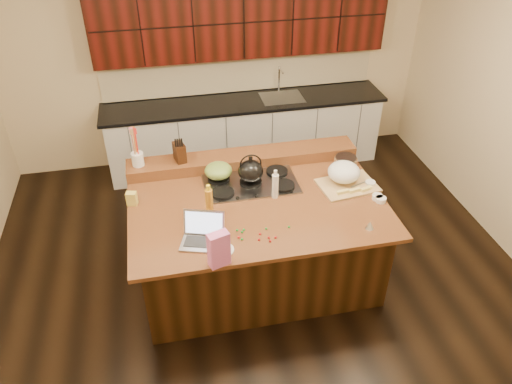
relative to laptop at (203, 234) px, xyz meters
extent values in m
cube|color=black|center=(0.56, 0.43, -0.99)|extent=(5.50, 5.00, 0.01)
cube|color=silver|center=(0.56, 0.43, 1.72)|extent=(5.50, 5.00, 0.01)
cube|color=beige|center=(0.56, 2.94, 0.36)|extent=(5.50, 0.01, 2.70)
cube|color=black|center=(0.56, 0.43, -0.55)|extent=(2.22, 1.42, 0.88)
cube|color=black|center=(0.56, 0.43, -0.09)|extent=(2.40, 1.60, 0.04)
cube|color=black|center=(0.56, 1.13, -0.01)|extent=(2.40, 0.30, 0.12)
cube|color=gray|center=(0.56, 0.73, -0.06)|extent=(0.92, 0.52, 0.02)
cylinder|color=black|center=(0.26, 0.86, -0.04)|extent=(0.22, 0.22, 0.03)
cylinder|color=black|center=(0.86, 0.86, -0.04)|extent=(0.22, 0.22, 0.03)
cylinder|color=black|center=(0.26, 0.60, -0.04)|extent=(0.22, 0.22, 0.03)
cylinder|color=black|center=(0.86, 0.60, -0.04)|extent=(0.22, 0.22, 0.03)
cylinder|color=black|center=(0.56, 0.73, -0.04)|extent=(0.22, 0.22, 0.03)
cube|color=silver|center=(0.86, 2.60, -0.54)|extent=(3.60, 0.62, 0.90)
cube|color=black|center=(0.86, 2.60, -0.07)|extent=(3.70, 0.66, 0.04)
cube|color=gray|center=(1.36, 2.60, -0.05)|extent=(0.55, 0.42, 0.01)
cylinder|color=gray|center=(1.36, 2.78, 0.13)|extent=(0.02, 0.02, 0.36)
cube|color=black|center=(0.86, 2.75, 0.96)|extent=(3.60, 0.34, 0.90)
cube|color=beige|center=(0.86, 2.91, 0.21)|extent=(3.60, 0.03, 0.50)
ellipsoid|color=black|center=(0.56, 0.73, 0.09)|extent=(0.33, 0.33, 0.22)
ellipsoid|color=olive|center=(0.26, 0.86, 0.05)|extent=(0.28, 0.28, 0.15)
cube|color=#B7B7BC|center=(-0.02, -0.05, -0.06)|extent=(0.41, 0.34, 0.02)
cube|color=black|center=(-0.02, -0.05, -0.05)|extent=(0.32, 0.23, 0.00)
cube|color=#B7B7BC|center=(0.02, 0.06, 0.07)|extent=(0.36, 0.18, 0.23)
cube|color=silver|center=(0.02, 0.06, 0.07)|extent=(0.32, 0.15, 0.19)
cylinder|color=#C08121|center=(0.10, 0.34, 0.07)|extent=(0.07, 0.07, 0.27)
cylinder|color=silver|center=(0.75, 0.48, 0.06)|extent=(0.08, 0.08, 0.25)
cube|color=tan|center=(1.49, 0.50, -0.05)|extent=(0.60, 0.47, 0.02)
ellipsoid|color=white|center=(1.47, 0.58, 0.06)|extent=(0.32, 0.32, 0.20)
cube|color=#EDD872|center=(1.39, 0.37, -0.02)|extent=(0.12, 0.03, 0.03)
cube|color=#EDD872|center=(1.51, 0.37, -0.02)|extent=(0.12, 0.03, 0.03)
cube|color=#EDD872|center=(1.63, 0.37, -0.02)|extent=(0.12, 0.03, 0.03)
cylinder|color=gray|center=(1.61, 0.48, -0.03)|extent=(0.21, 0.09, 0.01)
cylinder|color=white|center=(1.71, 0.20, -0.04)|extent=(0.13, 0.13, 0.04)
cylinder|color=white|center=(1.69, 0.24, -0.04)|extent=(0.13, 0.13, 0.04)
cylinder|color=white|center=(1.71, 0.47, -0.04)|extent=(0.12, 0.12, 0.04)
cylinder|color=#996B3F|center=(1.60, 0.86, -0.02)|extent=(0.28, 0.28, 0.09)
cone|color=silver|center=(1.45, -0.15, -0.03)|extent=(0.08, 0.08, 0.07)
cube|color=pink|center=(0.09, -0.33, 0.09)|extent=(0.19, 0.14, 0.31)
cylinder|color=white|center=(0.15, -0.17, -0.06)|extent=(0.24, 0.24, 0.01)
cube|color=gold|center=(-0.59, 0.64, 0.00)|extent=(0.11, 0.09, 0.13)
cylinder|color=white|center=(-0.51, 1.13, 0.12)|extent=(0.16, 0.16, 0.14)
cube|color=black|center=(-0.09, 1.13, 0.15)|extent=(0.13, 0.18, 0.19)
ellipsoid|color=red|center=(0.55, -0.10, -0.06)|extent=(0.02, 0.02, 0.02)
ellipsoid|color=#198C26|center=(0.76, 0.00, -0.06)|extent=(0.02, 0.02, 0.02)
ellipsoid|color=red|center=(0.61, -0.11, -0.06)|extent=(0.02, 0.02, 0.02)
ellipsoid|color=#198C26|center=(0.56, 0.02, -0.06)|extent=(0.02, 0.02, 0.02)
ellipsoid|color=red|center=(0.55, -0.15, -0.06)|extent=(0.02, 0.02, 0.02)
ellipsoid|color=#198C26|center=(0.32, -0.08, -0.06)|extent=(0.02, 0.02, 0.02)
ellipsoid|color=red|center=(0.49, -0.04, -0.06)|extent=(0.02, 0.02, 0.02)
ellipsoid|color=#198C26|center=(0.34, 0.02, -0.06)|extent=(0.02, 0.02, 0.02)
ellipsoid|color=red|center=(0.46, -0.11, -0.06)|extent=(0.02, 0.02, 0.02)
ellipsoid|color=#198C26|center=(0.30, 0.05, -0.06)|extent=(0.02, 0.02, 0.02)
ellipsoid|color=red|center=(0.30, -0.05, -0.06)|extent=(0.02, 0.02, 0.02)
ellipsoid|color=#198C26|center=(0.36, 0.04, -0.06)|extent=(0.02, 0.02, 0.02)
camera|label=1|loc=(-0.23, -3.27, 2.73)|focal=35.00mm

